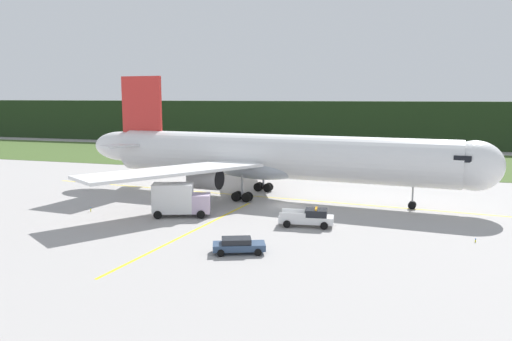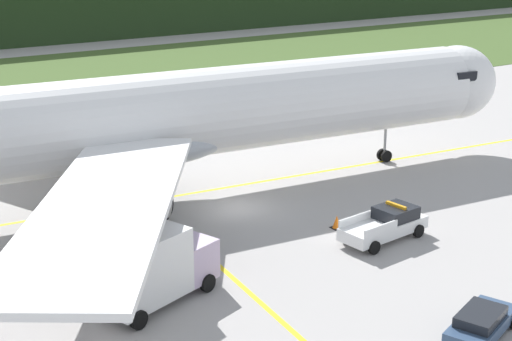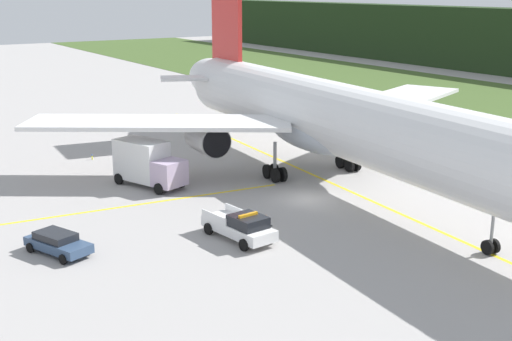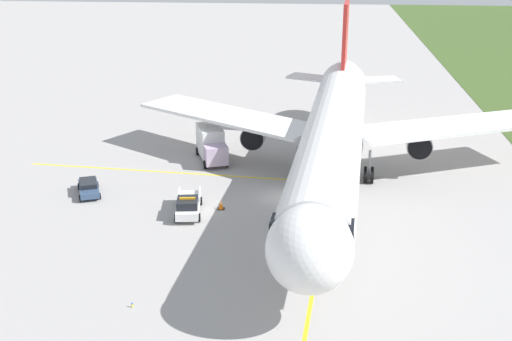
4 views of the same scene
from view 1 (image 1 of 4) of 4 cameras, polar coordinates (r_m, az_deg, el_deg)
The scene contains 12 objects.
ground at distance 61.06m, azimuth 3.33°, elevation -3.99°, with size 320.00×320.00×0.00m, color #9E9A98.
grass_verge at distance 105.24m, azimuth 9.44°, elevation 1.15°, with size 320.00×39.14×0.04m, color #3C5424.
distant_tree_line at distance 135.59m, azimuth 11.38°, elevation 5.20°, with size 288.00×7.53×11.79m, color #1E3218.
taxiway_centerline_main at distance 65.60m, azimuth 2.30°, elevation -3.11°, with size 71.43×0.30×0.01m, color yellow.
taxiway_centerline_spur at distance 50.00m, azimuth -7.21°, elevation -6.84°, with size 28.29×0.30×0.01m, color yellow.
airliner at distance 64.97m, azimuth 1.80°, elevation 1.52°, with size 55.30×45.63×15.90m.
ops_pickup_truck at distance 51.59m, azimuth 5.96°, elevation -5.31°, with size 5.67×2.81×1.94m.
catering_truck at distance 55.93m, azimuth -8.70°, elevation -3.25°, with size 6.67×4.43×3.81m.
staff_car at distance 42.86m, azimuth -2.02°, elevation -8.41°, with size 4.74×3.28×1.30m.
apron_cone at distance 54.63m, azimuth 5.15°, elevation -5.08°, with size 0.64×0.64×0.79m.
taxiway_edge_light_east at distance 50.11m, azimuth 23.58°, elevation -7.23°, with size 0.12×0.12×0.36m.
taxiway_edge_light_west at distance 60.88m, azimuth -18.20°, elevation -4.19°, with size 0.12×0.12×0.50m.
Camera 1 is at (14.54, -57.84, 13.09)m, focal length 35.35 mm.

